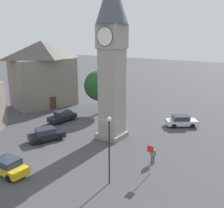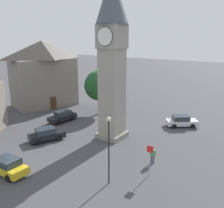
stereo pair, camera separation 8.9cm
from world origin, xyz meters
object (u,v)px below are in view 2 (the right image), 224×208
at_px(car_silver_kerb, 46,134).
at_px(lamp_post, 109,141).
at_px(car_red_corner, 7,166).
at_px(car_white_side, 63,116).
at_px(clock_tower, 112,44).
at_px(tree, 99,86).
at_px(pedestrian, 153,154).
at_px(building_shop_left, 43,73).
at_px(road_sign, 150,156).
at_px(car_blue_kerb, 181,121).

height_order(car_silver_kerb, lamp_post, lamp_post).
distance_m(car_red_corner, car_white_side, 14.66).
bearing_deg(clock_tower, tree, 135.81).
bearing_deg(lamp_post, clock_tower, 123.14).
bearing_deg(car_silver_kerb, pedestrian, 8.81).
bearing_deg(car_silver_kerb, building_shop_left, 139.25).
distance_m(tree, lamp_post, 19.99).
height_order(car_red_corner, road_sign, road_sign).
bearing_deg(clock_tower, lamp_post, -56.86).
xyz_separation_m(building_shop_left, lamp_post, (23.81, -14.05, -1.84)).
xyz_separation_m(clock_tower, tree, (-7.16, 6.96, -6.54)).
bearing_deg(road_sign, car_white_side, 159.71).
xyz_separation_m(car_red_corner, lamp_post, (8.36, 3.86, 3.07)).
distance_m(car_silver_kerb, pedestrian, 12.90).
relative_size(clock_tower, road_sign, 6.75).
distance_m(car_silver_kerb, lamp_post, 12.15).
height_order(car_red_corner, building_shop_left, building_shop_left).
bearing_deg(car_white_side, clock_tower, -5.33).
bearing_deg(car_red_corner, building_shop_left, 130.78).
relative_size(car_white_side, tree, 0.63).
relative_size(car_white_side, pedestrian, 2.54).
relative_size(clock_tower, car_red_corner, 4.54).
relative_size(car_silver_kerb, road_sign, 1.59).
relative_size(car_white_side, road_sign, 1.53).
bearing_deg(car_white_side, car_red_corner, -64.16).
xyz_separation_m(car_blue_kerb, car_red_corner, (-8.42, -20.79, 0.00)).
xyz_separation_m(clock_tower, lamp_post, (5.53, -8.47, -7.19)).
bearing_deg(lamp_post, car_silver_kerb, 163.84).
bearing_deg(tree, car_blue_kerb, 6.67).
height_order(tree, lamp_post, tree).
bearing_deg(car_silver_kerb, clock_tower, 42.05).
height_order(car_blue_kerb, tree, tree).
relative_size(car_silver_kerb, pedestrian, 2.63).
bearing_deg(car_red_corner, lamp_post, 24.80).
relative_size(car_red_corner, road_sign, 1.49).
xyz_separation_m(car_blue_kerb, lamp_post, (-0.06, -16.93, 3.07)).
bearing_deg(tree, car_silver_kerb, -83.45).
distance_m(car_blue_kerb, building_shop_left, 24.54).
distance_m(clock_tower, tree, 11.94).
bearing_deg(clock_tower, car_silver_kerb, -137.95).
height_order(clock_tower, car_white_side, clock_tower).
relative_size(clock_tower, lamp_post, 3.23).
distance_m(pedestrian, road_sign, 2.47).
relative_size(tree, lamp_post, 1.17).
xyz_separation_m(tree, lamp_post, (12.69, -15.43, -0.65)).
bearing_deg(clock_tower, road_sign, -34.97).
xyz_separation_m(clock_tower, pedestrian, (6.98, -3.22, -10.01)).
distance_m(pedestrian, tree, 17.77).
height_order(tree, road_sign, tree).
xyz_separation_m(building_shop_left, road_sign, (26.00, -10.98, -3.76)).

